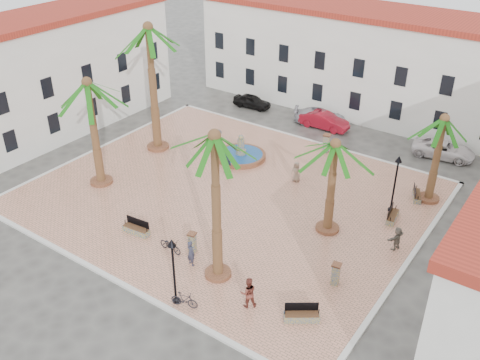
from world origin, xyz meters
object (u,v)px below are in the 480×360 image
at_px(lamppost_e, 396,174).
at_px(pedestrian_north, 218,140).
at_px(palm_e, 334,156).
at_px(bicycle_a, 170,245).
at_px(palm_sw, 89,95).
at_px(palm_ne, 443,129).
at_px(palm_s, 215,152).
at_px(car_red, 324,121).
at_px(bollard_se, 192,242).
at_px(cyclist_a, 191,253).
at_px(cyclist_b, 248,292).
at_px(bench_e, 392,217).
at_px(bench_s, 136,229).
at_px(car_silver, 320,116).
at_px(bench_se, 302,316).
at_px(bench_ne, 417,195).
at_px(bollard_e, 336,274).
at_px(lamppost_s, 173,260).
at_px(car_white, 444,149).
at_px(car_black, 252,101).
at_px(pedestrian_east, 397,238).
at_px(bollard_n, 326,143).
at_px(fountain, 241,155).
at_px(palm_nw, 149,41).
at_px(bicycle_b, 184,300).
at_px(pedestrian_fountain_b, 227,162).
at_px(pedestrian_fountain_a, 296,172).
at_px(litter_bin, 219,263).

relative_size(lamppost_e, pedestrian_north, 2.37).
distance_m(palm_e, bicycle_a, 11.04).
bearing_deg(palm_sw, palm_ne, 29.36).
xyz_separation_m(palm_s, car_red, (-4.51, 21.55, -7.18)).
bearing_deg(bollard_se, cyclist_a, -53.95).
xyz_separation_m(pedestrian_north, car_red, (4.95, 9.00, -0.29)).
distance_m(cyclist_a, cyclist_b, 4.68).
bearing_deg(pedestrian_north, bench_e, -105.63).
bearing_deg(bench_s, car_silver, 80.88).
xyz_separation_m(palm_e, bench_s, (-9.60, -7.23, -5.00)).
relative_size(palm_sw, cyclist_a, 4.93).
relative_size(bench_s, pedestrian_north, 1.07).
relative_size(bench_se, bench_ne, 1.08).
bearing_deg(bollard_e, lamppost_s, -135.47).
bearing_deg(car_white, car_black, 82.66).
bearing_deg(pedestrian_east, lamppost_e, -136.69).
distance_m(car_black, car_white, 18.30).
bearing_deg(bollard_n, fountain, -136.22).
bearing_deg(pedestrian_east, car_white, -156.14).
bearing_deg(palm_sw, car_red, 64.50).
bearing_deg(bench_ne, fountain, 76.13).
xyz_separation_m(pedestrian_north, pedestrian_east, (16.73, -4.50, -0.11)).
bearing_deg(palm_nw, cyclist_b, -33.69).
relative_size(bench_ne, bicycle_b, 1.11).
xyz_separation_m(palm_ne, lamppost_s, (-7.55, -17.75, -2.55)).
xyz_separation_m(palm_s, car_white, (5.84, 22.03, -7.24)).
relative_size(palm_sw, bench_se, 4.49).
bearing_deg(bench_se, palm_e, 72.42).
height_order(palm_sw, bollard_se, palm_sw).
distance_m(bench_ne, lamppost_e, 3.68).
relative_size(car_black, car_red, 0.84).
bearing_deg(palm_nw, palm_e, -8.21).
bearing_deg(bench_e, car_red, 35.97).
bearing_deg(car_black, fountain, -155.92).
relative_size(fountain, bollard_se, 2.90).
bearing_deg(fountain, bench_s, -87.79).
distance_m(palm_ne, car_white, 8.81).
bearing_deg(lamppost_s, pedestrian_fountain_b, 115.42).
xyz_separation_m(bench_se, bollard_se, (-8.07, 1.18, 0.43)).
xyz_separation_m(fountain, bench_ne, (13.41, 2.05, -0.04)).
bearing_deg(cyclist_b, bollard_n, -118.59).
bearing_deg(palm_ne, car_black, 159.88).
height_order(bench_e, lamppost_e, lamppost_e).
xyz_separation_m(bicycle_b, pedestrian_fountain_b, (-6.68, 12.82, 0.43)).
xyz_separation_m(bench_s, car_white, (12.44, 21.76, 0.25)).
distance_m(bench_ne, bollard_se, 16.21).
distance_m(bollard_e, cyclist_b, 5.08).
height_order(palm_s, car_silver, palm_s).
bearing_deg(bollard_n, pedestrian_fountain_a, -86.35).
bearing_deg(litter_bin, car_black, 119.56).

